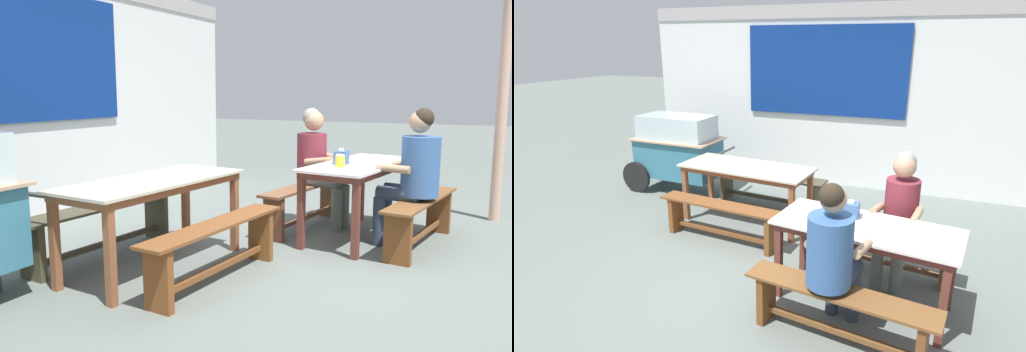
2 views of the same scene
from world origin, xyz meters
TOP-DOWN VIEW (x-y plane):
  - ground_plane at (0.00, 0.00)m, footprint 40.00×40.00m
  - backdrop_wall at (-0.02, 2.96)m, footprint 6.63×0.23m
  - dining_table_far at (-0.86, 1.04)m, footprint 1.71×0.84m
  - dining_table_near at (0.81, -0.19)m, footprint 1.62×0.86m
  - bench_far_back at (-0.80, 1.66)m, footprint 1.66×0.45m
  - bench_far_front at (-0.92, 0.43)m, footprint 1.55×0.40m
  - bench_near_back at (0.89, 0.42)m, footprint 1.47×0.44m
  - bench_near_front at (0.72, -0.81)m, footprint 1.50×0.47m
  - food_cart at (-2.35, 1.78)m, footprint 1.63×0.79m
  - person_near_front at (0.65, -0.73)m, footprint 0.49×0.57m
  - person_right_near_table at (1.03, 0.32)m, footprint 0.47×0.57m
  - tissue_box at (0.65, -0.05)m, footprint 0.14×0.12m
  - condiment_jar at (0.45, -0.10)m, footprint 0.09×0.09m

SIDE VIEW (x-z plane):
  - ground_plane at x=0.00m, z-range 0.00..0.00m
  - bench_near_front at x=0.72m, z-range 0.07..0.53m
  - bench_far_front at x=-0.92m, z-range 0.07..0.53m
  - bench_near_back at x=0.89m, z-range 0.07..0.53m
  - bench_far_back at x=-0.80m, z-range 0.07..0.53m
  - dining_table_near at x=0.81m, z-range 0.29..1.03m
  - dining_table_far at x=-0.86m, z-range 0.29..1.04m
  - food_cart at x=-2.35m, z-range 0.09..1.26m
  - person_right_near_table at x=1.03m, z-range 0.09..1.36m
  - person_near_front at x=0.65m, z-range 0.09..1.38m
  - condiment_jar at x=0.45m, z-range 0.74..0.86m
  - tissue_box at x=0.65m, z-range 0.73..0.89m
  - backdrop_wall at x=-0.02m, z-range 0.07..2.83m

